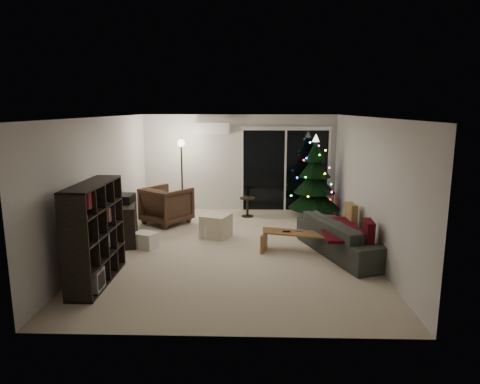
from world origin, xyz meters
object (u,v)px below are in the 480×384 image
Objects in this scene: bookshelf at (82,233)px; media_cabinet at (124,222)px; sofa at (345,237)px; christmas_tree at (315,176)px; coffee_table at (294,242)px; armchair at (167,205)px.

bookshelf reaches higher than media_cabinet.
media_cabinet is at bearing 61.65° from sofa.
media_cabinet is 4.65m from christmas_tree.
christmas_tree is (4.11, 2.07, 0.62)m from media_cabinet.
media_cabinet is 4.35m from sofa.
sofa is 0.93m from coffee_table.
bookshelf is 3.76m from coffee_table.
sofa is at bearing -22.21° from media_cabinet.
armchair is 0.42× the size of sofa.
armchair is 0.80× the size of coffee_table.
armchair is at bearing 41.66° from sofa.
christmas_tree is at bearing 51.15° from bookshelf.
christmas_tree reaches higher than sofa.
media_cabinet is at bearing 102.42° from armchair.
armchair is (0.60, 1.37, 0.04)m from media_cabinet.
sofa is at bearing 24.10° from bookshelf.
media_cabinet is 0.62× the size of christmas_tree.
bookshelf is 5.85m from christmas_tree.
bookshelf is at bearing -103.42° from media_cabinet.
christmas_tree is at bearing -15.66° from sofa.
christmas_tree reaches higher than bookshelf.
armchair reaches higher than coffee_table.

